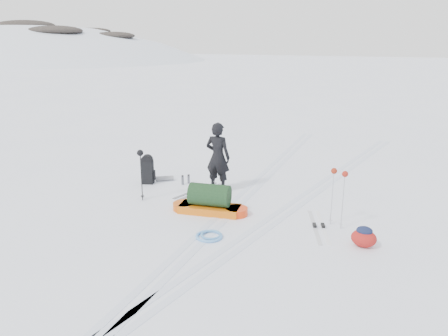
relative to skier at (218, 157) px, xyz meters
The scene contains 13 objects.
ground 1.63m from the skier, 52.01° to the right, with size 200.00×200.00×0.00m, color white.
ski_tracks 1.72m from the skier, ahead, with size 3.38×17.97×0.01m.
skier is the anchor object (origin of this frame).
pulk_sled 1.63m from the skier, 70.49° to the right, with size 1.80×0.82×0.67m.
expedition_rucksack 2.02m from the skier, behind, with size 0.70×0.75×0.79m.
ski_poles_black 1.96m from the skier, 133.51° to the right, with size 0.15×0.16×1.26m.
ski_poles_silver 3.37m from the skier, 16.61° to the right, with size 0.37×0.25×1.24m.
touring_skis_grey 1.02m from the skier, 147.26° to the right, with size 0.61×1.62×0.06m.
touring_skis_white 3.25m from the skier, 21.42° to the right, with size 0.89×1.71×0.06m.
rope_coil 2.92m from the skier, 66.74° to the right, with size 0.57×0.57×0.06m.
small_daypack 4.28m from the skier, 23.10° to the right, with size 0.48×0.36×0.40m.
thermos_pair 1.29m from the skier, behind, with size 0.17×0.26×0.26m.
stuff_sack 1.48m from the skier, 75.34° to the right, with size 0.42×0.37×0.22m.
Camera 1 is at (3.94, -8.44, 3.74)m, focal length 35.00 mm.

